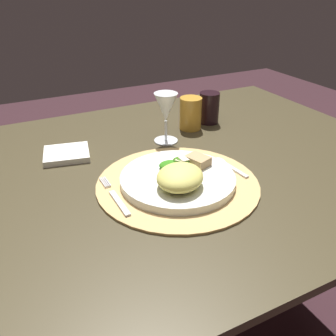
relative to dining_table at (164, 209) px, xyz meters
name	(u,v)px	position (x,y,z in m)	size (l,w,h in m)	color
dining_table	(164,209)	(0.00, 0.00, 0.00)	(1.34, 0.96, 0.70)	#3C3420
placemat	(178,184)	(-0.01, -0.10, 0.14)	(0.38, 0.38, 0.01)	tan
dinner_plate	(178,179)	(-0.01, -0.10, 0.15)	(0.27, 0.27, 0.02)	white
pasta_serving	(180,177)	(-0.03, -0.15, 0.19)	(0.12, 0.10, 0.05)	#D9D064
salad_greens	(176,163)	(0.00, -0.06, 0.17)	(0.08, 0.05, 0.02)	#2D7715
bread_piece	(198,161)	(0.06, -0.08, 0.17)	(0.05, 0.04, 0.02)	tan
fork	(115,197)	(-0.16, -0.10, 0.15)	(0.01, 0.17, 0.00)	silver
spoon	(226,164)	(0.14, -0.08, 0.15)	(0.03, 0.12, 0.01)	silver
napkin	(67,154)	(-0.21, 0.16, 0.15)	(0.12, 0.10, 0.02)	white
wine_glass	(166,109)	(0.07, 0.13, 0.24)	(0.07, 0.07, 0.14)	silver
amber_tumbler	(191,113)	(0.18, 0.18, 0.19)	(0.07, 0.07, 0.10)	gold
dark_tumbler	(209,108)	(0.26, 0.20, 0.19)	(0.06, 0.06, 0.10)	black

